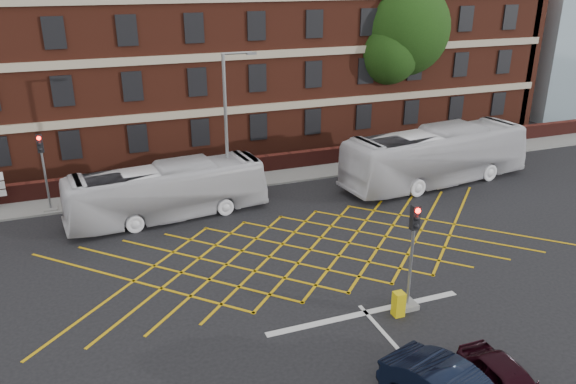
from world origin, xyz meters
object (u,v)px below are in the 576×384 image
object	(u,v)px
deciduous_tree	(401,36)
street_lamp	(228,156)
bus_right	(436,156)
utility_cabinet	(399,304)
traffic_light_near	(410,267)
car_maroon	(508,384)
bus_left	(168,191)
traffic_light_far	(46,181)

from	to	relation	value
deciduous_tree	street_lamp	bearing A→B (deg)	-151.59
bus_right	street_lamp	size ratio (longest dim) A/B	1.49
street_lamp	utility_cabinet	size ratio (longest dim) A/B	8.44
deciduous_tree	traffic_light_near	world-z (taller)	deciduous_tree
deciduous_tree	street_lamp	distance (m)	18.14
traffic_light_near	street_lamp	world-z (taller)	street_lamp
car_maroon	street_lamp	bearing A→B (deg)	101.92
car_maroon	traffic_light_near	xyz separation A→B (m)	(-0.10, 5.39, 1.15)
bus_left	bus_right	size ratio (longest dim) A/B	0.85
bus_right	deciduous_tree	xyz separation A→B (m)	(2.89, 9.55, 5.94)
bus_left	traffic_light_far	distance (m)	6.59
bus_left	street_lamp	bearing A→B (deg)	-84.51
traffic_light_near	traffic_light_far	world-z (taller)	same
bus_right	car_maroon	distance (m)	18.81
traffic_light_near	street_lamp	size ratio (longest dim) A/B	0.52
deciduous_tree	utility_cabinet	xyz separation A→B (m)	(-12.33, -21.12, -7.16)
car_maroon	traffic_light_far	world-z (taller)	traffic_light_far
bus_left	deciduous_tree	bearing A→B (deg)	-70.28
bus_right	utility_cabinet	distance (m)	14.98
traffic_light_near	bus_left	bearing A→B (deg)	121.24
car_maroon	deciduous_tree	world-z (taller)	deciduous_tree
street_lamp	car_maroon	bearing A→B (deg)	-78.16
deciduous_tree	traffic_light_far	world-z (taller)	deciduous_tree
street_lamp	bus_left	bearing A→B (deg)	-168.68
deciduous_tree	traffic_light_near	bearing A→B (deg)	-119.41
bus_right	deciduous_tree	bearing A→B (deg)	-23.60
bus_right	car_maroon	xyz separation A→B (m)	(-8.73, -16.63, -1.09)
bus_left	car_maroon	xyz separation A→B (m)	(7.24, -17.17, -0.83)
traffic_light_near	street_lamp	xyz separation A→B (m)	(-3.65, 12.47, 1.01)
bus_left	street_lamp	xyz separation A→B (m)	(3.49, 0.70, 1.33)
car_maroon	traffic_light_near	distance (m)	5.51
bus_right	traffic_light_near	world-z (taller)	traffic_light_near
traffic_light_far	deciduous_tree	bearing A→B (deg)	13.68
bus_right	traffic_light_near	distance (m)	14.29
bus_left	street_lamp	distance (m)	3.80
bus_left	deciduous_tree	distance (m)	21.80
traffic_light_far	street_lamp	xyz separation A→B (m)	(9.35, -2.30, 1.01)
car_maroon	traffic_light_far	xyz separation A→B (m)	(-13.09, 20.16, 1.15)
bus_left	traffic_light_near	xyz separation A→B (m)	(7.14, -11.78, 0.32)
bus_left	traffic_light_far	size ratio (longest dim) A/B	2.43
utility_cabinet	car_maroon	bearing A→B (deg)	-82.05
car_maroon	utility_cabinet	distance (m)	5.10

